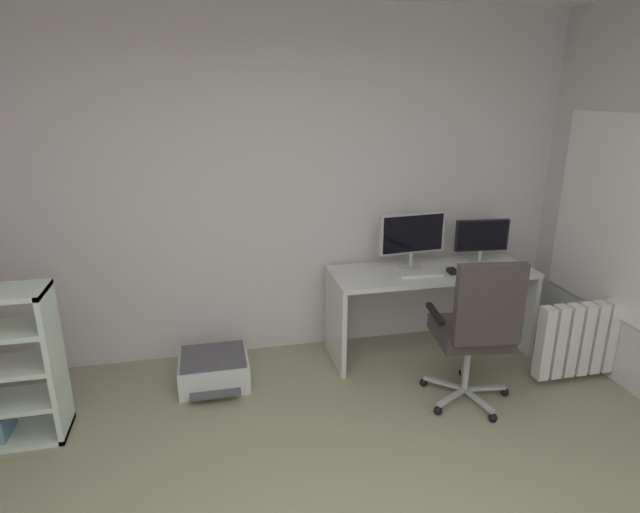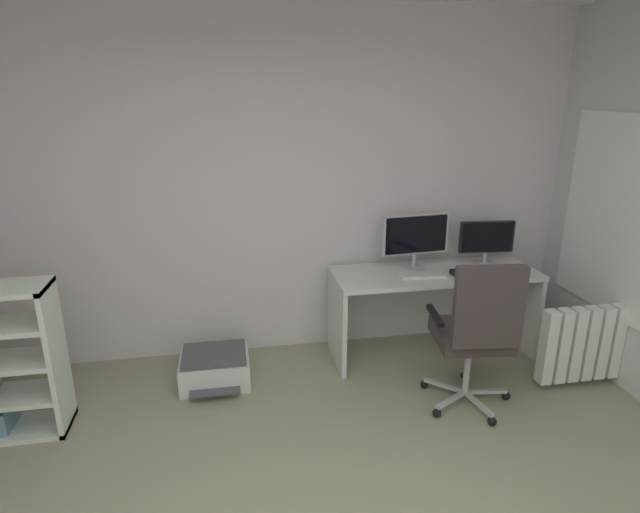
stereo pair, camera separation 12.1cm
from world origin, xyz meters
The scene contains 9 objects.
wall_back centered at (0.00, 2.67, 1.36)m, with size 4.83×0.10×2.71m, color silver.
desk centered at (1.23, 2.27, 0.54)m, with size 1.62×0.58×0.72m.
monitor_main centered at (1.08, 2.36, 0.99)m, with size 0.56×0.18×0.45m.
monitor_secondary centered at (1.69, 2.36, 0.93)m, with size 0.45×0.18×0.36m.
keyboard centered at (1.09, 2.17, 0.73)m, with size 0.34×0.13×0.02m, color silver.
computer_mouse centered at (1.35, 2.16, 0.74)m, with size 0.06×0.10×0.03m, color black.
office_chair centered at (1.19, 1.46, 0.61)m, with size 0.62×0.63×1.09m.
printer centered at (-0.52, 2.14, 0.11)m, with size 0.50×0.52×0.23m.
radiator centered at (2.31, 1.60, 0.34)m, with size 1.06×0.10×0.56m.
Camera 2 is at (-0.37, -1.35, 2.08)m, focal length 28.94 mm.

